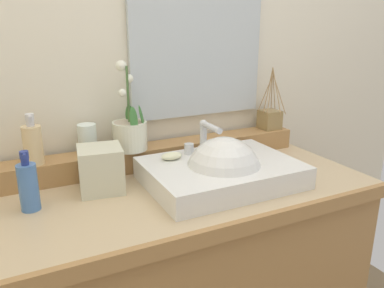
# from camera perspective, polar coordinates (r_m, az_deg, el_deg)

# --- Properties ---
(wall_back) EXTENTS (2.78, 0.20, 2.80)m
(wall_back) POSITION_cam_1_polar(r_m,az_deg,el_deg) (1.48, -9.53, 18.37)
(wall_back) COLOR beige
(wall_back) RESTS_ON ground
(back_ledge) EXTENTS (1.20, 0.11, 0.08)m
(back_ledge) POSITION_cam_1_polar(r_m,az_deg,el_deg) (1.40, -6.44, -1.78)
(back_ledge) COLOR #A87946
(back_ledge) RESTS_ON vanity_cabinet
(sink_basin) EXTENTS (0.48, 0.35, 0.27)m
(sink_basin) POSITION_cam_1_polar(r_m,az_deg,el_deg) (1.24, 4.53, -4.40)
(sink_basin) COLOR white
(sink_basin) RESTS_ON vanity_cabinet
(soap_bar) EXTENTS (0.07, 0.04, 0.02)m
(soap_bar) POSITION_cam_1_polar(r_m,az_deg,el_deg) (1.25, -3.05, -1.77)
(soap_bar) COLOR beige
(soap_bar) RESTS_ON sink_basin
(potted_plant) EXTENTS (0.12, 0.12, 0.30)m
(potted_plant) POSITION_cam_1_polar(r_m,az_deg,el_deg) (1.34, -9.22, 1.94)
(potted_plant) COLOR silver
(potted_plant) RESTS_ON back_ledge
(soap_dispenser) EXTENTS (0.06, 0.06, 0.16)m
(soap_dispenser) POSITION_cam_1_polar(r_m,az_deg,el_deg) (1.27, -22.54, 0.03)
(soap_dispenser) COLOR beige
(soap_dispenser) RESTS_ON back_ledge
(tumbler_cup) EXTENTS (0.06, 0.06, 0.10)m
(tumbler_cup) POSITION_cam_1_polar(r_m,az_deg,el_deg) (1.33, -15.25, 0.75)
(tumbler_cup) COLOR white
(tumbler_cup) RESTS_ON back_ledge
(reed_diffuser) EXTENTS (0.09, 0.11, 0.25)m
(reed_diffuser) POSITION_cam_1_polar(r_m,az_deg,el_deg) (1.63, 11.45, 3.69)
(reed_diffuser) COLOR olive
(reed_diffuser) RESTS_ON back_ledge
(lotion_bottle) EXTENTS (0.05, 0.06, 0.17)m
(lotion_bottle) POSITION_cam_1_polar(r_m,az_deg,el_deg) (1.14, -23.12, -5.73)
(lotion_bottle) COLOR #4976B9
(lotion_bottle) RESTS_ON vanity_cabinet
(tissue_box) EXTENTS (0.15, 0.15, 0.14)m
(tissue_box) POSITION_cam_1_polar(r_m,az_deg,el_deg) (1.21, -13.38, -3.65)
(tissue_box) COLOR beige
(tissue_box) RESTS_ON vanity_cabinet
(mirror) EXTENTS (0.54, 0.02, 0.46)m
(mirror) POSITION_cam_1_polar(r_m,az_deg,el_deg) (1.47, 0.89, 13.14)
(mirror) COLOR silver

